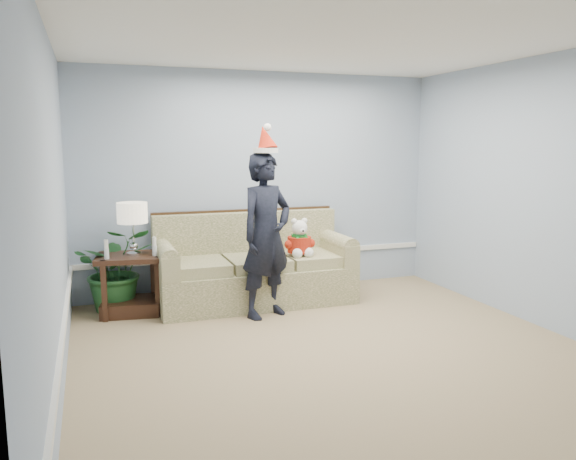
% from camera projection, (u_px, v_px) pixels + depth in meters
% --- Properties ---
extents(room_shell, '(4.54, 5.04, 2.74)m').
position_uv_depth(room_shell, '(348.00, 204.00, 4.60)').
color(room_shell, tan).
rests_on(room_shell, ground).
extents(wainscot_trim, '(4.49, 4.99, 0.06)m').
position_uv_depth(wainscot_trim, '(184.00, 288.00, 5.44)').
color(wainscot_trim, white).
rests_on(wainscot_trim, room_shell).
extents(sofa, '(2.23, 0.96, 1.05)m').
position_uv_depth(sofa, '(253.00, 270.00, 6.57)').
color(sofa, '#4F5C2B').
rests_on(sofa, room_shell).
extents(side_table, '(0.74, 0.65, 0.65)m').
position_uv_depth(side_table, '(130.00, 291.00, 6.10)').
color(side_table, '#3D2116').
rests_on(side_table, room_shell).
extents(table_lamp, '(0.32, 0.32, 0.57)m').
position_uv_depth(table_lamp, '(132.00, 215.00, 5.96)').
color(table_lamp, silver).
rests_on(table_lamp, side_table).
extents(candle_pair, '(0.54, 0.05, 0.20)m').
position_uv_depth(candle_pair, '(131.00, 248.00, 5.90)').
color(candle_pair, silver).
rests_on(candle_pair, side_table).
extents(houseplant, '(0.87, 0.77, 0.94)m').
position_uv_depth(houseplant, '(117.00, 269.00, 6.18)').
color(houseplant, '#225A2A').
rests_on(houseplant, room_shell).
extents(man, '(0.75, 0.64, 1.75)m').
position_uv_depth(man, '(266.00, 236.00, 5.92)').
color(man, black).
rests_on(man, room_shell).
extents(santa_hat, '(0.35, 0.37, 0.31)m').
position_uv_depth(santa_hat, '(265.00, 140.00, 5.78)').
color(santa_hat, white).
rests_on(santa_hat, man).
extents(teddy_bear, '(0.28, 0.32, 0.45)m').
position_uv_depth(teddy_bear, '(299.00, 242.00, 6.47)').
color(teddy_bear, white).
rests_on(teddy_bear, sofa).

